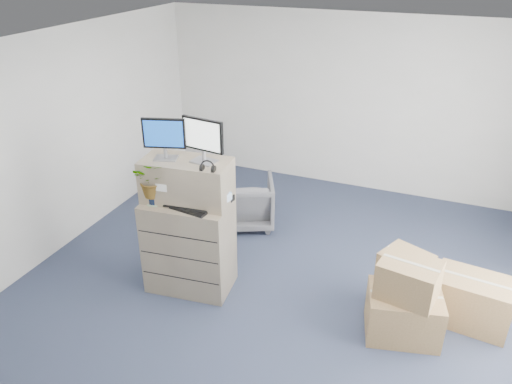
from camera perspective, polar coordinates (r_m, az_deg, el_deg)
ground at (r=5.82m, az=1.08°, el=-12.92°), size 7.00×7.00×0.00m
wall_back at (r=8.19m, az=10.15°, el=9.95°), size 6.00×0.02×2.80m
filing_cabinet_lower at (r=5.86m, az=-7.62°, el=-6.03°), size 1.02×0.69×1.13m
filing_cabinet_upper at (r=5.52m, az=-7.90°, el=1.30°), size 1.01×0.58×0.48m
monitor_left at (r=5.40m, az=-10.46°, el=6.25°), size 0.45×0.24×0.46m
monitor_right at (r=5.25m, az=-6.11°, el=6.15°), size 0.49×0.22×0.49m
headphones at (r=5.13m, az=-5.55°, el=2.88°), size 0.15×0.03×0.15m
keyboard at (r=5.46m, az=-7.92°, el=-1.63°), size 0.59×0.32×0.03m
mouse at (r=5.34m, az=-5.05°, el=-2.09°), size 0.13×0.10×0.04m
water_bottle at (r=5.54m, az=-6.59°, el=0.25°), size 0.08×0.08×0.27m
phone_dock at (r=5.62m, az=-7.85°, el=-0.41°), size 0.07×0.06×0.14m
external_drive at (r=5.55m, az=-3.84°, el=-0.70°), size 0.24×0.19×0.07m
tissue_box at (r=5.45m, az=-4.12°, el=-0.36°), size 0.25×0.16×0.09m
potted_plant at (r=5.52m, az=-11.65°, el=0.93°), size 0.47×0.50×0.41m
office_chair at (r=7.16m, az=-1.13°, el=-0.88°), size 0.99×0.96×0.78m
cardboard_boxes at (r=5.66m, az=18.88°, el=-11.38°), size 1.49×1.12×0.90m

